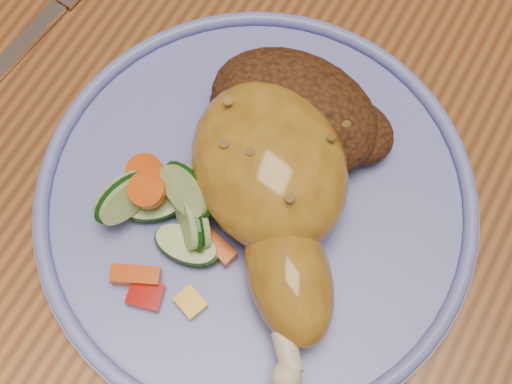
% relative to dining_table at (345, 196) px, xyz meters
% --- Properties ---
extents(ground, '(4.00, 4.00, 0.00)m').
position_rel_dining_table_xyz_m(ground, '(0.00, 0.00, -0.67)').
color(ground, '#57321D').
rests_on(ground, ground).
extents(dining_table, '(0.90, 1.40, 0.75)m').
position_rel_dining_table_xyz_m(dining_table, '(0.00, 0.00, 0.00)').
color(dining_table, brown).
rests_on(dining_table, ground).
extents(plate, '(0.29, 0.29, 0.01)m').
position_rel_dining_table_xyz_m(plate, '(-0.04, -0.07, 0.09)').
color(plate, '#646EC5').
rests_on(plate, dining_table).
extents(plate_rim, '(0.29, 0.29, 0.01)m').
position_rel_dining_table_xyz_m(plate_rim, '(-0.04, -0.07, 0.10)').
color(plate_rim, '#646EC5').
rests_on(plate_rim, plate).
extents(chicken_leg, '(0.17, 0.19, 0.06)m').
position_rel_dining_table_xyz_m(chicken_leg, '(-0.03, -0.07, 0.12)').
color(chicken_leg, '#AF7C24').
rests_on(chicken_leg, plate).
extents(rice_pilaf, '(0.12, 0.08, 0.05)m').
position_rel_dining_table_xyz_m(rice_pilaf, '(-0.04, -0.01, 0.11)').
color(rice_pilaf, '#452411').
rests_on(rice_pilaf, plate).
extents(vegetable_pile, '(0.10, 0.10, 0.05)m').
position_rel_dining_table_xyz_m(vegetable_pile, '(-0.08, -0.11, 0.11)').
color(vegetable_pile, '#A50A05').
rests_on(vegetable_pile, plate).
extents(fork, '(0.03, 0.16, 0.00)m').
position_rel_dining_table_xyz_m(fork, '(-0.25, -0.03, 0.09)').
color(fork, silver).
rests_on(fork, dining_table).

